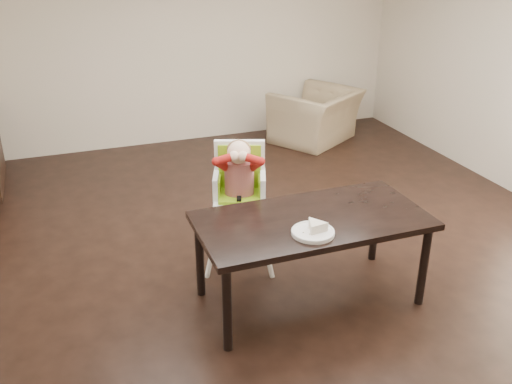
{
  "coord_description": "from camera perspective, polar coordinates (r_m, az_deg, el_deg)",
  "views": [
    {
      "loc": [
        -1.9,
        -4.27,
        2.78
      ],
      "look_at": [
        -0.41,
        -0.21,
        0.79
      ],
      "focal_mm": 40.0,
      "sensor_mm": 36.0,
      "label": 1
    }
  ],
  "objects": [
    {
      "name": "plate",
      "position": [
        4.21,
        5.83,
        -3.79
      ],
      "size": [
        0.4,
        0.4,
        0.09
      ],
      "rotation": [
        0.0,
        0.0,
        -0.29
      ],
      "color": "white",
      "rests_on": "dining_table"
    },
    {
      "name": "high_chair",
      "position": [
        4.97,
        -1.68,
        1.53
      ],
      "size": [
        0.63,
        0.63,
        1.17
      ],
      "rotation": [
        0.0,
        0.0,
        -0.35
      ],
      "color": "white",
      "rests_on": "ground"
    },
    {
      "name": "ground",
      "position": [
        5.44,
        3.27,
        -6.09
      ],
      "size": [
        7.0,
        7.0,
        0.0
      ],
      "primitive_type": "plane",
      "color": "black",
      "rests_on": "ground"
    },
    {
      "name": "armchair",
      "position": [
        8.22,
        6.04,
        8.39
      ],
      "size": [
        1.35,
        1.22,
        0.99
      ],
      "primitive_type": "imported",
      "rotation": [
        0.0,
        0.0,
        3.7
      ],
      "color": "tan",
      "rests_on": "ground"
    },
    {
      "name": "dining_table",
      "position": [
        4.49,
        5.61,
        -3.48
      ],
      "size": [
        1.8,
        0.9,
        0.75
      ],
      "color": "black",
      "rests_on": "ground"
    },
    {
      "name": "room_walls",
      "position": [
        4.77,
        3.82,
        13.45
      ],
      "size": [
        6.02,
        7.02,
        2.71
      ],
      "color": "beige",
      "rests_on": "ground"
    }
  ]
}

